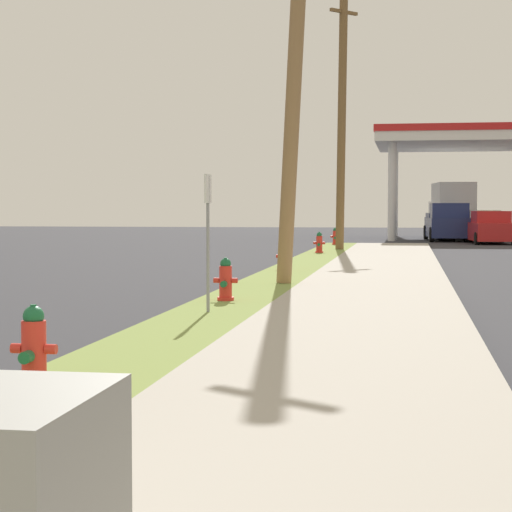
# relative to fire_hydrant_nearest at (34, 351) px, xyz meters

# --- Properties ---
(fire_hydrant_nearest) EXTENTS (0.42, 0.38, 0.74)m
(fire_hydrant_nearest) POSITION_rel_fire_hydrant_nearest_xyz_m (0.00, 0.00, 0.00)
(fire_hydrant_nearest) COLOR red
(fire_hydrant_nearest) RESTS_ON grass_verge
(fire_hydrant_second) EXTENTS (0.42, 0.38, 0.74)m
(fire_hydrant_second) POSITION_rel_fire_hydrant_nearest_xyz_m (0.18, 8.07, 0.00)
(fire_hydrant_second) COLOR red
(fire_hydrant_second) RESTS_ON grass_verge
(fire_hydrant_third) EXTENTS (0.42, 0.37, 0.74)m
(fire_hydrant_third) POSITION_rel_fire_hydrant_nearest_xyz_m (0.13, 16.34, 0.00)
(fire_hydrant_third) COLOR red
(fire_hydrant_third) RESTS_ON grass_verge
(fire_hydrant_fourth) EXTENTS (0.42, 0.37, 0.74)m
(fire_hydrant_fourth) POSITION_rel_fire_hydrant_nearest_xyz_m (0.17, 25.71, 0.00)
(fire_hydrant_fourth) COLOR red
(fire_hydrant_fourth) RESTS_ON grass_verge
(fire_hydrant_fifth) EXTENTS (0.42, 0.38, 0.74)m
(fire_hydrant_fifth) POSITION_rel_fire_hydrant_nearest_xyz_m (0.16, 33.42, 0.00)
(fire_hydrant_fifth) COLOR red
(fire_hydrant_fifth) RESTS_ON grass_verge
(utility_pole_midground) EXTENTS (1.33, 1.01, 9.22)m
(utility_pole_midground) POSITION_rel_fire_hydrant_nearest_xyz_m (0.94, 11.84, 4.37)
(utility_pole_midground) COLOR #937047
(utility_pole_midground) RESTS_ON grass_verge
(utility_pole_background) EXTENTS (1.02, 1.13, 9.75)m
(utility_pole_background) POSITION_rel_fire_hydrant_nearest_xyz_m (0.74, 28.78, 4.63)
(utility_pole_background) COLOR brown
(utility_pole_background) RESTS_ON grass_verge
(street_sign_post) EXTENTS (0.05, 0.36, 2.12)m
(street_sign_post) POSITION_rel_fire_hydrant_nearest_xyz_m (0.26, 6.25, 1.19)
(street_sign_post) COLOR gray
(street_sign_post) RESTS_ON grass_verge
(car_red_by_near_pump) EXTENTS (2.25, 4.63, 1.57)m
(car_red_by_near_pump) POSITION_rel_fire_hydrant_nearest_xyz_m (7.22, 38.84, 0.28)
(car_red_by_near_pump) COLOR red
(car_red_by_near_pump) RESTS_ON ground
(car_tan_by_far_pump) EXTENTS (2.19, 4.61, 1.57)m
(car_tan_by_far_pump) POSITION_rel_fire_hydrant_nearest_xyz_m (8.22, 52.84, 0.28)
(car_tan_by_far_pump) COLOR tan
(car_tan_by_far_pump) RESTS_ON ground
(truck_navy_at_forecourt) EXTENTS (2.37, 5.49, 1.97)m
(truck_navy_at_forecourt) POSITION_rel_fire_hydrant_nearest_xyz_m (5.34, 42.47, 0.47)
(truck_navy_at_forecourt) COLOR navy
(truck_navy_at_forecourt) RESTS_ON ground
(truck_silver_on_apron) EXTENTS (2.23, 5.44, 1.97)m
(truck_silver_on_apron) POSITION_rel_fire_hydrant_nearest_xyz_m (6.09, 49.59, 0.47)
(truck_silver_on_apron) COLOR #BCBCC1
(truck_silver_on_apron) RESTS_ON ground
(truck_white_at_far_bay) EXTENTS (2.67, 6.56, 3.11)m
(truck_white_at_far_bay) POSITION_rel_fire_hydrant_nearest_xyz_m (5.71, 46.08, 1.04)
(truck_white_at_far_bay) COLOR white
(truck_white_at_far_bay) RESTS_ON ground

